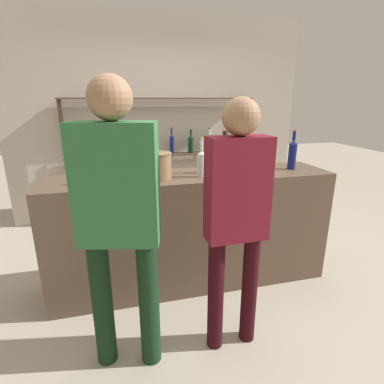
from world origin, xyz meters
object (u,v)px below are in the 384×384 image
Objects in this scene: counter_bottle_0 at (201,163)px; ice_bucket at (158,166)px; customer_left at (119,211)px; customer_center at (237,209)px; counter_bottle_2 at (292,154)px; counter_bottle_3 at (224,157)px; counter_bottle_1 at (129,166)px; wine_glass at (111,163)px.

ice_bucket is (-0.36, 0.03, -0.02)m from counter_bottle_0.
customer_center is at bearing -78.07° from customer_left.
ice_bucket is 0.87m from customer_center.
customer_center is (0.02, -0.74, -0.16)m from counter_bottle_0.
customer_left is (-1.61, -0.79, -0.13)m from counter_bottle_2.
customer_left reaches higher than customer_center.
counter_bottle_3 is at bearing -35.20° from customer_left.
counter_bottle_1 is (-0.60, -0.08, 0.02)m from counter_bottle_0.
counter_bottle_2 is (0.91, 0.08, 0.02)m from counter_bottle_0.
ice_bucket is (0.38, -0.12, -0.02)m from wine_glass.
counter_bottle_0 reaches higher than wine_glass.
counter_bottle_3 is at bearing 12.29° from counter_bottle_1.
ice_bucket is at bearing -178.07° from counter_bottle_2.
counter_bottle_1 is 0.20× the size of customer_left.
counter_bottle_2 reaches higher than ice_bucket.
customer_center is (-0.22, -0.84, -0.18)m from counter_bottle_3.
counter_bottle_2 reaches higher than wine_glass.
counter_bottle_3 is (0.24, 0.10, 0.02)m from counter_bottle_0.
counter_bottle_2 is 0.97× the size of counter_bottle_3.
customer_left is at bearing -99.17° from counter_bottle_1.
customer_left is at bearing -134.54° from counter_bottle_0.
customer_center is (0.38, -0.77, -0.14)m from ice_bucket.
counter_bottle_2 is at bearing 5.88° from counter_bottle_1.
customer_left reaches higher than counter_bottle_0.
counter_bottle_3 is 0.21× the size of customer_left.
counter_bottle_0 is 0.89× the size of counter_bottle_3.
wine_glass is at bearing 39.90° from customer_center.
counter_bottle_1 is at bearing 42.62° from customer_center.
customer_center is (-0.89, -0.81, -0.17)m from counter_bottle_2.
counter_bottle_1 is 0.27m from ice_bucket.
counter_bottle_3 is at bearing -2.86° from wine_glass.
counter_bottle_0 is at bearing -11.67° from wine_glass.
wine_glass is at bearing 16.38° from customer_left.
ice_bucket is (-0.60, -0.07, -0.04)m from counter_bottle_3.
counter_bottle_2 is 0.20× the size of customer_left.
ice_bucket is at bearing -17.40° from wine_glass.
customer_left is 0.73m from customer_center.
counter_bottle_3 is 0.61m from ice_bucket.
wine_glass is 0.76× the size of ice_bucket.
counter_bottle_3 reaches higher than counter_bottle_0.
wine_glass is (-1.65, 0.08, -0.01)m from counter_bottle_2.
counter_bottle_2 is at bearing 1.93° from ice_bucket.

